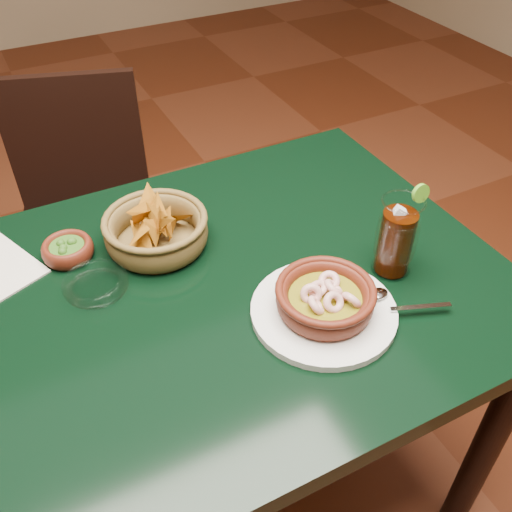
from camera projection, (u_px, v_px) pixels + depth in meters
name	position (u px, v px, depth m)	size (l,w,h in m)	color
ground	(206.00, 498.00, 1.51)	(7.00, 7.00, 0.00)	#471C0C
dining_table	(186.00, 335.00, 1.08)	(1.20, 0.80, 0.75)	black
dining_chair	(86.00, 218.00, 1.66)	(0.50, 0.50, 0.86)	black
shrimp_plate	(325.00, 301.00, 0.97)	(0.33, 0.25, 0.08)	silver
chip_basket	(156.00, 230.00, 1.11)	(0.24, 0.24, 0.15)	brown
guacamole_ramekin	(68.00, 250.00, 1.09)	(0.12, 0.12, 0.04)	#48170D
cola_drink	(396.00, 237.00, 1.03)	(0.16, 0.16, 0.18)	white
glass_ashtray	(96.00, 284.00, 1.03)	(0.13, 0.13, 0.03)	white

